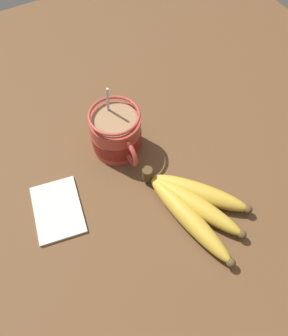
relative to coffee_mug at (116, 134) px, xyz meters
The scene contains 4 objects.
table 7.45cm from the coffee_mug, 15.44° to the left, with size 132.08×132.08×2.90cm.
coffee_mug is the anchor object (origin of this frame).
banana_bunch 20.91cm from the coffee_mug, 15.69° to the left, with size 23.26×15.15×4.10cm.
napkin 18.61cm from the coffee_mug, 65.45° to the right, with size 13.63×10.71×0.60cm.
Camera 1 is at (34.30, -16.90, 58.76)cm, focal length 35.00 mm.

